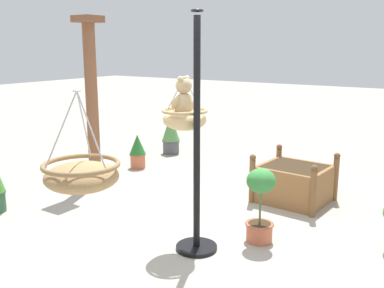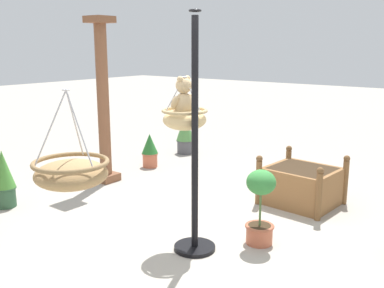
{
  "view_description": "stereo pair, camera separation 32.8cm",
  "coord_description": "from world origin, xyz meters",
  "px_view_note": "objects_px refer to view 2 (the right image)",
  "views": [
    {
      "loc": [
        -3.88,
        -2.5,
        2.12
      ],
      "look_at": [
        -0.04,
        0.04,
        1.09
      ],
      "focal_mm": 41.12,
      "sensor_mm": 36.0,
      "label": 1
    },
    {
      "loc": [
        -3.69,
        -2.77,
        2.12
      ],
      "look_at": [
        -0.04,
        0.04,
        1.09
      ],
      "focal_mm": 41.12,
      "sensor_mm": 36.0,
      "label": 2
    }
  ],
  "objects_px": {
    "greenhouse_pillar_far_back": "(103,105)",
    "potted_plant_small_succulent": "(150,150)",
    "display_pole_central": "(195,180)",
    "teddy_bear": "(183,100)",
    "wooden_planter_box": "(302,184)",
    "potted_plant_bushy_green": "(4,178)",
    "potted_plant_broad_leaf": "(185,133)",
    "hanging_basket_with_teddy": "(185,118)",
    "potted_plant_trailing_ivy": "(260,205)",
    "hanging_basket_left_high": "(71,173)"
  },
  "relations": [
    {
      "from": "hanging_basket_with_teddy",
      "to": "potted_plant_broad_leaf",
      "type": "bearing_deg",
      "value": 38.34
    },
    {
      "from": "greenhouse_pillar_far_back",
      "to": "potted_plant_small_succulent",
      "type": "distance_m",
      "value": 1.38
    },
    {
      "from": "wooden_planter_box",
      "to": "potted_plant_broad_leaf",
      "type": "relative_size",
      "value": 1.27
    },
    {
      "from": "hanging_basket_with_teddy",
      "to": "potted_plant_broad_leaf",
      "type": "distance_m",
      "value": 4.13
    },
    {
      "from": "greenhouse_pillar_far_back",
      "to": "potted_plant_bushy_green",
      "type": "relative_size",
      "value": 3.27
    },
    {
      "from": "hanging_basket_with_teddy",
      "to": "greenhouse_pillar_far_back",
      "type": "bearing_deg",
      "value": 68.39
    },
    {
      "from": "display_pole_central",
      "to": "teddy_bear",
      "type": "height_order",
      "value": "display_pole_central"
    },
    {
      "from": "greenhouse_pillar_far_back",
      "to": "potted_plant_trailing_ivy",
      "type": "relative_size",
      "value": 3.06
    },
    {
      "from": "teddy_bear",
      "to": "potted_plant_bushy_green",
      "type": "height_order",
      "value": "teddy_bear"
    },
    {
      "from": "hanging_basket_left_high",
      "to": "potted_plant_small_succulent",
      "type": "height_order",
      "value": "hanging_basket_left_high"
    },
    {
      "from": "potted_plant_bushy_green",
      "to": "hanging_basket_with_teddy",
      "type": "bearing_deg",
      "value": -74.89
    },
    {
      "from": "display_pole_central",
      "to": "potted_plant_broad_leaf",
      "type": "distance_m",
      "value": 4.31
    },
    {
      "from": "wooden_planter_box",
      "to": "hanging_basket_with_teddy",
      "type": "bearing_deg",
      "value": 162.81
    },
    {
      "from": "wooden_planter_box",
      "to": "hanging_basket_left_high",
      "type": "bearing_deg",
      "value": 172.42
    },
    {
      "from": "potted_plant_trailing_ivy",
      "to": "greenhouse_pillar_far_back",
      "type": "bearing_deg",
      "value": 80.18
    },
    {
      "from": "potted_plant_bushy_green",
      "to": "potted_plant_broad_leaf",
      "type": "xyz_separation_m",
      "value": [
        3.84,
        -0.04,
        0.01
      ]
    },
    {
      "from": "wooden_planter_box",
      "to": "greenhouse_pillar_far_back",
      "type": "bearing_deg",
      "value": 107.35
    },
    {
      "from": "teddy_bear",
      "to": "wooden_planter_box",
      "type": "height_order",
      "value": "teddy_bear"
    },
    {
      "from": "potted_plant_trailing_ivy",
      "to": "potted_plant_broad_leaf",
      "type": "height_order",
      "value": "potted_plant_trailing_ivy"
    },
    {
      "from": "hanging_basket_with_teddy",
      "to": "wooden_planter_box",
      "type": "distance_m",
      "value": 2.22
    },
    {
      "from": "wooden_planter_box",
      "to": "teddy_bear",
      "type": "bearing_deg",
      "value": 162.18
    },
    {
      "from": "teddy_bear",
      "to": "potted_plant_broad_leaf",
      "type": "relative_size",
      "value": 0.55
    },
    {
      "from": "wooden_planter_box",
      "to": "potted_plant_broad_leaf",
      "type": "height_order",
      "value": "potted_plant_broad_leaf"
    },
    {
      "from": "potted_plant_small_succulent",
      "to": "teddy_bear",
      "type": "bearing_deg",
      "value": -130.1
    },
    {
      "from": "potted_plant_trailing_ivy",
      "to": "potted_plant_broad_leaf",
      "type": "distance_m",
      "value": 4.23
    },
    {
      "from": "display_pole_central",
      "to": "potted_plant_trailing_ivy",
      "type": "height_order",
      "value": "display_pole_central"
    },
    {
      "from": "wooden_planter_box",
      "to": "potted_plant_small_succulent",
      "type": "height_order",
      "value": "wooden_planter_box"
    },
    {
      "from": "display_pole_central",
      "to": "potted_plant_small_succulent",
      "type": "xyz_separation_m",
      "value": [
        2.11,
        2.6,
        -0.46
      ]
    },
    {
      "from": "potted_plant_bushy_green",
      "to": "potted_plant_broad_leaf",
      "type": "height_order",
      "value": "potted_plant_broad_leaf"
    },
    {
      "from": "hanging_basket_with_teddy",
      "to": "potted_plant_trailing_ivy",
      "type": "relative_size",
      "value": 0.68
    },
    {
      "from": "greenhouse_pillar_far_back",
      "to": "hanging_basket_left_high",
      "type": "bearing_deg",
      "value": -135.39
    },
    {
      "from": "potted_plant_small_succulent",
      "to": "potted_plant_trailing_ivy",
      "type": "distance_m",
      "value": 3.45
    },
    {
      "from": "potted_plant_bushy_green",
      "to": "potted_plant_small_succulent",
      "type": "height_order",
      "value": "potted_plant_bushy_green"
    },
    {
      "from": "hanging_basket_left_high",
      "to": "greenhouse_pillar_far_back",
      "type": "bearing_deg",
      "value": 44.61
    },
    {
      "from": "display_pole_central",
      "to": "wooden_planter_box",
      "type": "height_order",
      "value": "display_pole_central"
    },
    {
      "from": "potted_plant_bushy_green",
      "to": "potted_plant_broad_leaf",
      "type": "relative_size",
      "value": 0.97
    },
    {
      "from": "teddy_bear",
      "to": "potted_plant_trailing_ivy",
      "type": "bearing_deg",
      "value": -61.87
    },
    {
      "from": "greenhouse_pillar_far_back",
      "to": "potted_plant_small_succulent",
      "type": "height_order",
      "value": "greenhouse_pillar_far_back"
    },
    {
      "from": "potted_plant_small_succulent",
      "to": "potted_plant_trailing_ivy",
      "type": "relative_size",
      "value": 0.72
    },
    {
      "from": "potted_plant_trailing_ivy",
      "to": "potted_plant_bushy_green",
      "type": "bearing_deg",
      "value": 108.38
    },
    {
      "from": "wooden_planter_box",
      "to": "potted_plant_bushy_green",
      "type": "relative_size",
      "value": 1.3
    },
    {
      "from": "greenhouse_pillar_far_back",
      "to": "wooden_planter_box",
      "type": "xyz_separation_m",
      "value": [
        0.91,
        -2.92,
        -0.95
      ]
    },
    {
      "from": "greenhouse_pillar_far_back",
      "to": "potted_plant_broad_leaf",
      "type": "bearing_deg",
      "value": 3.77
    },
    {
      "from": "teddy_bear",
      "to": "hanging_basket_left_high",
      "type": "distance_m",
      "value": 1.63
    },
    {
      "from": "wooden_planter_box",
      "to": "potted_plant_small_succulent",
      "type": "relative_size",
      "value": 1.69
    },
    {
      "from": "potted_plant_trailing_ivy",
      "to": "potted_plant_small_succulent",
      "type": "bearing_deg",
      "value": 63.02
    },
    {
      "from": "hanging_basket_left_high",
      "to": "wooden_planter_box",
      "type": "xyz_separation_m",
      "value": [
        3.41,
        -0.45,
        -0.88
      ]
    },
    {
      "from": "teddy_bear",
      "to": "greenhouse_pillar_far_back",
      "type": "height_order",
      "value": "greenhouse_pillar_far_back"
    },
    {
      "from": "hanging_basket_with_teddy",
      "to": "hanging_basket_left_high",
      "type": "distance_m",
      "value": 1.59
    },
    {
      "from": "potted_plant_bushy_green",
      "to": "wooden_planter_box",
      "type": "bearing_deg",
      "value": -50.87
    }
  ]
}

